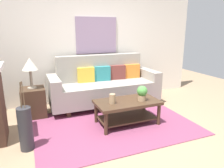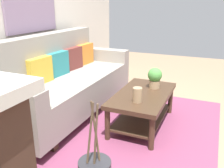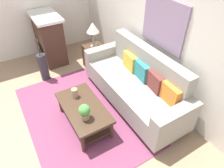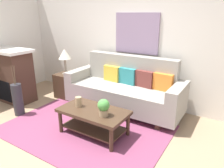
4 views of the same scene
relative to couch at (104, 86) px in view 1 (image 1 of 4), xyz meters
The scene contains 18 objects.
ground_plane 1.61m from the couch, 96.97° to the right, with size 9.41×9.41×0.00m, color #9E7F60.
wall_back 1.08m from the couch, 109.34° to the left, with size 5.41×0.10×2.70m, color silver.
area_rug 1.14m from the couch, 100.27° to the right, with size 2.70×1.88×0.01m, color #843D5B.
couch is the anchor object (origin of this frame).
throw_pillow_mustard 0.46m from the couch, 161.25° to the left, with size 0.36×0.12×0.32m, color gold.
throw_pillow_teal 0.28m from the couch, 90.00° to the left, with size 0.36×0.12×0.32m, color teal.
throw_pillow_maroon 0.46m from the couch, 18.75° to the left, with size 0.36×0.12×0.32m, color brown.
throw_pillow_orange 0.79m from the couch, ahead, with size 0.36×0.12×0.32m, color orange.
coffee_table 1.08m from the couch, 88.20° to the right, with size 1.10×0.60×0.43m.
tabletop_vase 1.13m from the couch, 102.99° to the right, with size 0.10×0.10×0.16m, color tan.
potted_plant_tabletop 1.19m from the couch, 76.36° to the right, with size 0.18×0.18×0.26m.
side_table 1.48m from the couch, behind, with size 0.44×0.44×0.56m, color #422D1E.
table_lamp 1.58m from the couch, behind, with size 0.28×0.28×0.57m.
floor_vase 2.07m from the couch, 141.53° to the right, with size 0.19×0.19×0.62m, color #2D2D33.
floor_vase_branch_a 2.08m from the couch, 141.18° to the right, with size 0.01×0.01×0.36m, color brown.
floor_vase_branch_b 2.09m from the couch, 142.08° to the right, with size 0.01×0.01×0.36m, color brown.
floor_vase_branch_c 2.11m from the couch, 141.32° to the right, with size 0.01×0.01×0.36m, color brown.
framed_painting 1.16m from the couch, 90.00° to the left, with size 0.95×0.03×0.80m, color gray.
Camera 1 is at (-1.32, -2.64, 1.65)m, focal length 33.82 mm.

